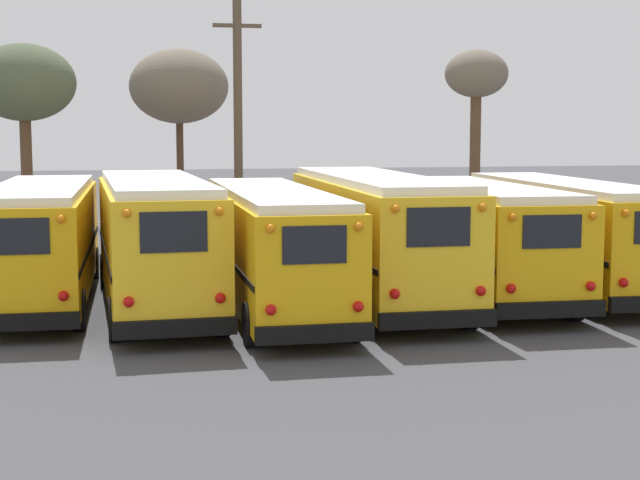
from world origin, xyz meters
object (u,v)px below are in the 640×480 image
object	(u,v)px
school_bus_1	(155,239)
school_bus_4	(480,236)
school_bus_3	(374,232)
utility_pole	(238,120)
bare_tree_1	(179,87)
bare_tree_2	(476,82)
school_bus_0	(41,239)
bare_tree_0	(24,85)
school_bus_5	(565,230)
school_bus_2	(272,244)

from	to	relation	value
school_bus_1	school_bus_4	distance (m)	8.51
school_bus_3	utility_pole	distance (m)	12.43
bare_tree_1	utility_pole	bearing A→B (deg)	-61.75
school_bus_4	bare_tree_2	xyz separation A→B (m)	(4.57, 12.40, 4.63)
school_bus_0	bare_tree_0	size ratio (longest dim) A/B	1.40
school_bus_5	utility_pole	size ratio (longest dim) A/B	1.16
school_bus_3	utility_pole	bearing A→B (deg)	99.72
school_bus_0	school_bus_4	distance (m)	11.47
school_bus_0	bare_tree_0	xyz separation A→B (m)	(-1.21, 11.31, 4.39)
school_bus_0	school_bus_5	world-z (taller)	school_bus_0
bare_tree_1	school_bus_1	bearing A→B (deg)	-96.33
bare_tree_0	school_bus_5	bearing A→B (deg)	-38.32
school_bus_0	bare_tree_0	distance (m)	12.19
school_bus_5	bare_tree_2	bearing A→B (deg)	81.44
school_bus_3	school_bus_1	bearing A→B (deg)	-179.48
school_bus_0	school_bus_1	bearing A→B (deg)	-28.06
school_bus_0	school_bus_1	world-z (taller)	school_bus_1
school_bus_4	utility_pole	bearing A→B (deg)	111.84
utility_pole	bare_tree_2	distance (m)	9.56
school_bus_4	bare_tree_1	world-z (taller)	bare_tree_1
school_bus_3	bare_tree_0	world-z (taller)	bare_tree_0
school_bus_4	school_bus_1	bearing A→B (deg)	178.56
school_bus_2	school_bus_4	bearing A→B (deg)	5.09
utility_pole	bare_tree_1	distance (m)	4.25
school_bus_0	school_bus_3	distance (m)	8.63
school_bus_4	utility_pole	xyz separation A→B (m)	(-4.87, 12.15, 3.13)
school_bus_1	school_bus_3	size ratio (longest dim) A/B	0.93
school_bus_1	bare_tree_1	xyz separation A→B (m)	(1.72, 15.50, 4.35)
school_bus_2	bare_tree_1	world-z (taller)	bare_tree_1
bare_tree_2	school_bus_3	bearing A→B (deg)	-121.40
school_bus_2	bare_tree_1	distance (m)	16.86
utility_pole	bare_tree_0	bearing A→B (deg)	173.46
school_bus_2	school_bus_3	size ratio (longest dim) A/B	0.99
bare_tree_1	bare_tree_2	world-z (taller)	bare_tree_1
school_bus_2	bare_tree_1	bearing A→B (deg)	93.93
bare_tree_0	bare_tree_2	world-z (taller)	bare_tree_0
school_bus_5	bare_tree_1	bearing A→B (deg)	122.95
school_bus_0	school_bus_2	world-z (taller)	school_bus_0
utility_pole	bare_tree_2	size ratio (longest dim) A/B	1.24
school_bus_0	school_bus_5	bearing A→B (deg)	-3.45
school_bus_2	school_bus_5	xyz separation A→B (m)	(8.50, 1.38, 0.02)
school_bus_0	school_bus_4	bearing A→B (deg)	-8.65
school_bus_1	utility_pole	distance (m)	12.84
school_bus_1	bare_tree_2	distance (m)	18.43
bare_tree_2	school_bus_2	bearing A→B (deg)	-128.43
school_bus_3	school_bus_4	world-z (taller)	school_bus_3
school_bus_5	utility_pole	xyz separation A→B (m)	(-7.71, 11.28, 3.13)
school_bus_3	bare_tree_2	world-z (taller)	bare_tree_2
school_bus_3	bare_tree_0	size ratio (longest dim) A/B	1.45
school_bus_3	school_bus_4	size ratio (longest dim) A/B	1.14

